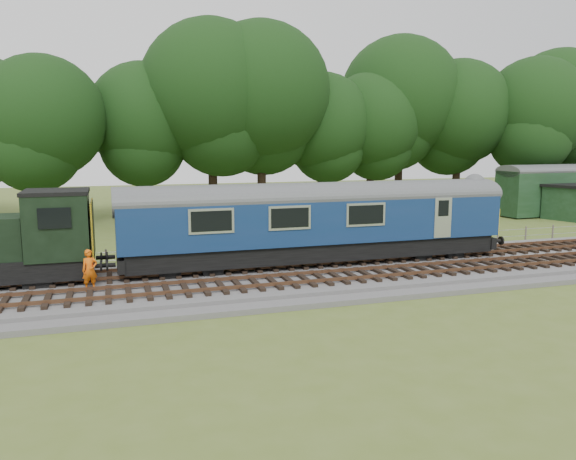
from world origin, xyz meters
name	(u,v)px	position (x,y,z in m)	size (l,w,h in m)	color
ground	(379,273)	(0.00, 0.00, 0.00)	(120.00, 120.00, 0.00)	#536525
ballast	(379,269)	(0.00, 0.00, 0.17)	(70.00, 7.00, 0.35)	#4C4C4F
track_north	(366,258)	(0.00, 1.40, 0.42)	(67.20, 2.40, 0.21)	black
track_south	(396,272)	(0.00, -1.60, 0.42)	(67.20, 2.40, 0.21)	black
fence	(341,255)	(0.00, 4.50, 0.00)	(64.00, 0.12, 1.00)	#6B6054
tree_line	(258,215)	(0.00, 22.00, 0.00)	(70.00, 8.00, 18.00)	black
dmu_railcar	(317,216)	(-2.54, 1.40, 2.61)	(18.05, 2.86, 3.88)	black
worker	(90,270)	(-12.56, -0.58, 1.15)	(0.58, 0.38, 1.60)	#EE5F0C
shed	(571,202)	(22.70, 12.12, 1.40)	(4.23, 4.23, 2.75)	black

